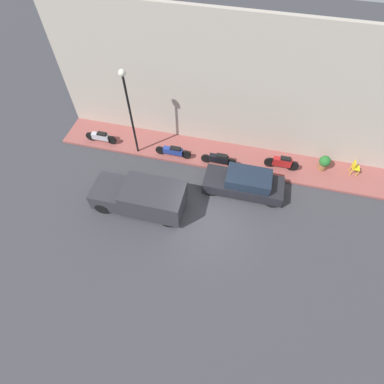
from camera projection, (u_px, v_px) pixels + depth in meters
ground_plane at (207, 222)px, 15.38m from camera, size 60.00×60.00×0.00m
sidewalk at (223, 156)px, 18.01m from camera, size 2.26×19.97×0.14m
building_facade at (233, 89)px, 15.70m from camera, size 0.30×19.97×7.73m
parked_car at (245, 183)px, 16.05m from camera, size 1.61×4.24×1.36m
delivery_van at (140, 197)px, 15.28m from camera, size 1.92×4.75×1.62m
motorcycle_blue at (173, 151)px, 17.60m from camera, size 0.30×2.16×0.73m
motorcycle_red at (282, 162)px, 16.97m from camera, size 0.30×1.94×0.89m
scooter_silver at (101, 137)px, 18.30m from camera, size 0.30×1.99×0.76m
motorcycle_black at (219, 159)px, 17.19m from camera, size 0.30×2.07×0.79m
streetlamp at (128, 102)px, 15.31m from camera, size 0.36×0.36×5.37m
potted_plant at (324, 162)px, 16.93m from camera, size 0.62×0.62×0.94m
cafe_chair at (355, 167)px, 16.72m from camera, size 0.40×0.40×0.89m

